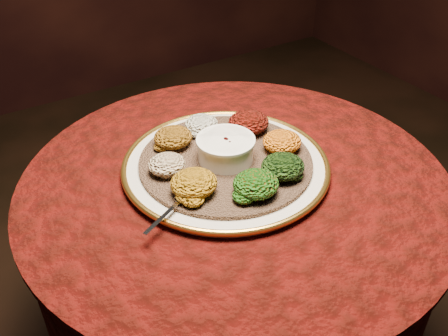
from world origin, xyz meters
TOP-DOWN VIEW (x-y plane):
  - table at (0.00, 0.00)m, footprint 0.96×0.96m
  - platter at (-0.00, 0.04)m, footprint 0.55×0.55m
  - injera at (-0.00, 0.04)m, footprint 0.48×0.48m
  - stew_bowl at (-0.00, 0.04)m, footprint 0.13×0.13m
  - spoon at (-0.16, -0.04)m, footprint 0.13×0.08m
  - portion_ayib at (0.01, 0.17)m, footprint 0.08×0.08m
  - portion_kitfo at (0.11, 0.11)m, footprint 0.10×0.09m
  - portion_tikil at (0.13, 0.00)m, footprint 0.09×0.09m
  - portion_gomen at (0.07, -0.08)m, footprint 0.09×0.09m
  - portion_mixveg at (-0.02, -0.10)m, footprint 0.10×0.09m
  - portion_kik at (-0.12, -0.03)m, footprint 0.10×0.09m
  - portion_timatim at (-0.14, 0.06)m, footprint 0.08×0.08m
  - portion_shiro at (-0.08, 0.15)m, footprint 0.09×0.09m

SIDE VIEW (x-z plane):
  - table at x=0.00m, z-range 0.19..0.92m
  - platter at x=0.00m, z-range 0.73..0.76m
  - injera at x=0.00m, z-range 0.75..0.76m
  - spoon at x=-0.16m, z-range 0.76..0.77m
  - portion_timatim at x=-0.14m, z-range 0.76..0.80m
  - portion_ayib at x=0.01m, z-range 0.76..0.80m
  - portion_tikil at x=0.13m, z-range 0.76..0.81m
  - portion_shiro at x=-0.08m, z-range 0.76..0.81m
  - portion_gomen at x=0.07m, z-range 0.76..0.81m
  - portion_mixveg at x=-0.02m, z-range 0.76..0.81m
  - portion_kik at x=-0.12m, z-range 0.76..0.81m
  - portion_kitfo at x=0.11m, z-range 0.76..0.81m
  - stew_bowl at x=0.00m, z-range 0.77..0.82m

